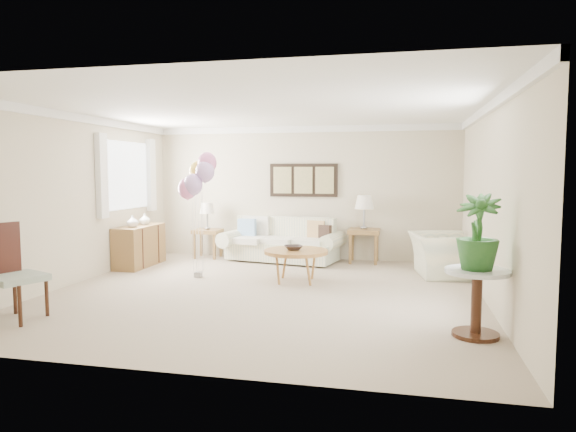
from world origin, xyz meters
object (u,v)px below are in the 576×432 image
(sofa, at_px, (283,244))
(balloon_cluster, at_px, (198,176))
(coffee_table, at_px, (296,252))
(armchair, at_px, (442,255))
(accent_chair, at_px, (10,270))

(sofa, relative_size, balloon_cluster, 1.19)
(coffee_table, relative_size, balloon_cluster, 0.49)
(sofa, height_order, balloon_cluster, balloon_cluster)
(sofa, height_order, armchair, sofa)
(balloon_cluster, bearing_deg, sofa, 61.83)
(sofa, distance_m, armchair, 3.00)
(sofa, distance_m, accent_chair, 5.03)
(armchair, bearing_deg, coffee_table, 104.09)
(armchair, xyz_separation_m, balloon_cluster, (-3.85, -1.00, 1.29))
(sofa, relative_size, armchair, 2.24)
(armchair, distance_m, accent_chair, 6.29)
(sofa, bearing_deg, balloon_cluster, -118.17)
(coffee_table, bearing_deg, armchair, 23.62)
(armchair, bearing_deg, accent_chair, 116.59)
(sofa, relative_size, accent_chair, 2.14)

